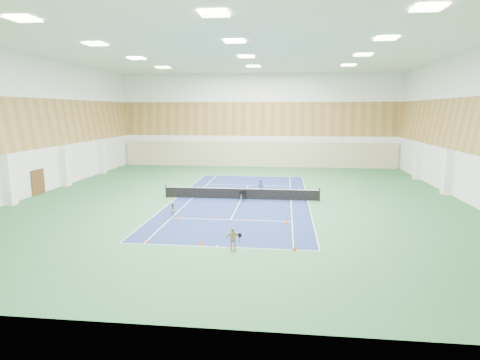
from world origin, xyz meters
name	(u,v)px	position (x,y,z in m)	size (l,w,h in m)	color
ground	(241,199)	(0.00, 0.00, 0.00)	(40.00, 40.00, 0.00)	#2B653A
room_shell	(241,127)	(0.00, 0.00, 6.00)	(36.00, 40.00, 12.00)	white
wood_cladding	(241,101)	(0.00, 0.00, 8.00)	(36.00, 40.00, 8.00)	#A5783D
ceiling_light_grid	(241,50)	(0.00, 0.00, 11.92)	(21.40, 25.40, 0.06)	white
court_surface	(241,199)	(0.00, 0.00, 0.01)	(10.97, 23.77, 0.01)	navy
tennis_balls_scatter	(241,199)	(0.00, 0.00, 0.05)	(10.57, 22.77, 0.07)	#BBCC22
tennis_net	(241,193)	(0.00, 0.00, 0.55)	(12.80, 0.10, 1.10)	black
back_curtain	(258,154)	(0.00, 19.75, 1.60)	(35.40, 0.16, 3.20)	#C6B793
door_left_b	(38,182)	(-17.92, 0.00, 1.10)	(0.08, 1.80, 2.20)	#593319
coach	(260,189)	(1.57, 0.60, 0.82)	(0.60, 0.39, 1.64)	navy
child_court	(173,210)	(-4.04, -6.12, 0.51)	(0.50, 0.39, 1.02)	gray
child_apron	(233,239)	(0.92, -12.28, 0.63)	(0.73, 0.31, 1.25)	tan
ball_cart	(242,196)	(0.18, -0.60, 0.43)	(0.50, 0.50, 0.87)	black
cone_svc_a	(179,218)	(-3.47, -6.77, 0.11)	(0.20, 0.20, 0.22)	#E74E0C
cone_svc_b	(211,216)	(-1.46, -5.81, 0.10)	(0.19, 0.19, 0.21)	#E55F0C
cone_svc_c	(251,219)	(1.35, -6.39, 0.11)	(0.20, 0.20, 0.22)	orange
cone_svc_d	(287,222)	(3.77, -6.85, 0.12)	(0.22, 0.22, 0.25)	#D6510B
cone_base_a	(149,241)	(-3.89, -11.55, 0.10)	(0.19, 0.19, 0.21)	#FF530D
cone_base_b	(201,242)	(-0.91, -11.58, 0.12)	(0.23, 0.23, 0.25)	orange
cone_base_c	(231,245)	(0.76, -11.81, 0.10)	(0.17, 0.17, 0.19)	orange
cone_base_d	(294,248)	(4.15, -11.90, 0.12)	(0.22, 0.22, 0.24)	red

